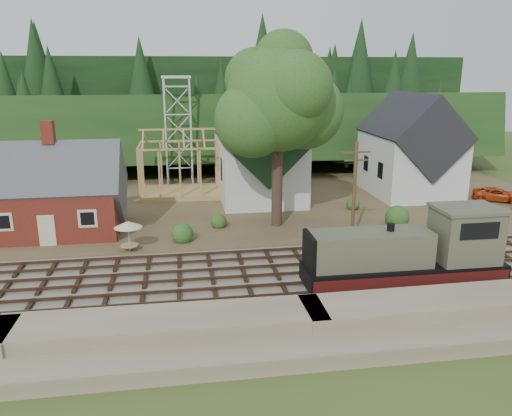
{
  "coord_description": "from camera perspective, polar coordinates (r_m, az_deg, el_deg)",
  "views": [
    {
      "loc": [
        -5.93,
        -29.9,
        13.13
      ],
      "look_at": [
        -0.4,
        6.0,
        3.0
      ],
      "focal_mm": 35.0,
      "sensor_mm": 36.0,
      "label": 1
    }
  ],
  "objects": [
    {
      "name": "farmhouse",
      "position": [
        55.06,
        17.22,
        6.26
      ],
      "size": [
        8.4,
        10.8,
        10.6
      ],
      "color": "silver",
      "rests_on": "village_flat"
    },
    {
      "name": "church",
      "position": [
        50.83,
        0.33,
        6.59
      ],
      "size": [
        8.4,
        15.17,
        13.0
      ],
      "color": "silver",
      "rests_on": "village_flat"
    },
    {
      "name": "village_flat",
      "position": [
        49.98,
        -1.64,
        0.52
      ],
      "size": [
        64.0,
        26.0,
        0.3
      ],
      "primitive_type": "cube",
      "color": "brown",
      "rests_on": "ground"
    },
    {
      "name": "railroad_bed",
      "position": [
        33.15,
        2.28,
        -7.61
      ],
      "size": [
        64.0,
        11.0,
        0.16
      ],
      "primitive_type": "cube",
      "color": "#726B5B",
      "rests_on": "ground"
    },
    {
      "name": "locomotive",
      "position": [
        32.16,
        17.37,
        -5.1
      ],
      "size": [
        12.24,
        3.06,
        4.89
      ],
      "color": "black",
      "rests_on": "railroad_bed"
    },
    {
      "name": "telegraph_pole_near",
      "position": [
        38.44,
        11.16,
        1.92
      ],
      "size": [
        2.2,
        0.28,
        8.0
      ],
      "color": "#4C331E",
      "rests_on": "ground"
    },
    {
      "name": "timber_frame",
      "position": [
        52.82,
        -8.71,
        4.64
      ],
      "size": [
        8.2,
        6.2,
        6.99
      ],
      "color": "tan",
      "rests_on": "village_flat"
    },
    {
      "name": "car_green",
      "position": [
        44.35,
        -23.0,
        -1.71
      ],
      "size": [
        3.79,
        2.49,
        1.18
      ],
      "primitive_type": "imported",
      "rotation": [
        0.0,
        0.0,
        1.19
      ],
      "color": "#80A975",
      "rests_on": "village_flat"
    },
    {
      "name": "big_tree",
      "position": [
        40.89,
        2.74,
        11.48
      ],
      "size": [
        10.9,
        8.4,
        14.7
      ],
      "color": "#38281E",
      "rests_on": "village_flat"
    },
    {
      "name": "car_blue",
      "position": [
        43.29,
        -17.46,
        -1.55
      ],
      "size": [
        3.09,
        3.8,
        1.22
      ],
      "primitive_type": "imported",
      "rotation": [
        0.0,
        0.0,
        0.55
      ],
      "color": "#5F8BCD",
      "rests_on": "village_flat"
    },
    {
      "name": "ground",
      "position": [
        33.18,
        2.28,
        -7.73
      ],
      "size": [
        140.0,
        140.0,
        0.0
      ],
      "primitive_type": "plane",
      "color": "#384C1E",
      "rests_on": "ground"
    },
    {
      "name": "ridge",
      "position": [
        89.07,
        -4.88,
        7.05
      ],
      "size": [
        80.0,
        20.0,
        12.0
      ],
      "primitive_type": "cube",
      "color": "black",
      "rests_on": "ground"
    },
    {
      "name": "car_red",
      "position": [
        55.84,
        25.88,
        1.4
      ],
      "size": [
        5.14,
        4.01,
        1.3
      ],
      "primitive_type": "imported",
      "rotation": [
        0.0,
        0.0,
        1.11
      ],
      "color": "red",
      "rests_on": "village_flat"
    },
    {
      "name": "embankment",
      "position": [
        25.79,
        6.0,
        -15.11
      ],
      "size": [
        64.0,
        5.0,
        1.6
      ],
      "primitive_type": "cube",
      "color": "#7F7259",
      "rests_on": "ground"
    },
    {
      "name": "patio_set",
      "position": [
        37.25,
        -14.42,
        -1.97
      ],
      "size": [
        2.01,
        2.01,
        2.24
      ],
      "color": "silver",
      "rests_on": "village_flat"
    },
    {
      "name": "lattice_tower",
      "position": [
        57.98,
        -9.02,
        12.33
      ],
      "size": [
        3.2,
        3.2,
        12.12
      ],
      "color": "silver",
      "rests_on": "village_flat"
    },
    {
      "name": "depot",
      "position": [
        43.27,
        -21.96,
        1.19
      ],
      "size": [
        10.8,
        7.41,
        9.0
      ],
      "color": "#5D2115",
      "rests_on": "village_flat"
    },
    {
      "name": "hillside",
      "position": [
        73.32,
        -3.99,
        5.23
      ],
      "size": [
        70.0,
        28.96,
        12.74
      ],
      "primitive_type": "cube",
      "rotation": [
        -0.17,
        0.0,
        0.0
      ],
      "color": "#1E3F19",
      "rests_on": "ground"
    }
  ]
}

